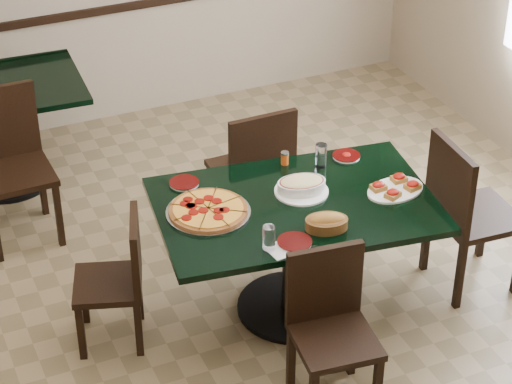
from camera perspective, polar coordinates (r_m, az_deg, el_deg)
name	(u,v)px	position (r m, az deg, el deg)	size (l,w,h in m)	color
floor	(256,318)	(5.89, -0.01, -7.22)	(5.50, 5.50, 0.00)	olive
room_shell	(291,1)	(7.02, 1.99, 10.83)	(5.50, 5.50, 5.50)	silver
main_table	(295,230)	(5.62, 2.22, -2.18)	(1.66, 1.18, 0.75)	black
chair_far	(255,167)	(6.26, -0.04, 1.45)	(0.45, 0.45, 0.95)	black
chair_near	(330,320)	(5.14, 4.26, -7.33)	(0.45, 0.45, 0.87)	black
chair_right	(464,207)	(5.95, 11.82, -0.86)	(0.49, 0.49, 0.99)	black
chair_left	(120,275)	(5.54, -7.77, -4.70)	(0.47, 0.47, 0.80)	black
back_chair_near	(9,156)	(6.51, -13.92, 2.02)	(0.48, 0.48, 0.99)	black
pepperoni_pizza	(208,210)	(5.43, -2.75, -1.05)	(0.47, 0.47, 0.04)	#B4B3BA
lasagna_casserole	(301,185)	(5.59, 2.62, 0.39)	(0.31, 0.31, 0.09)	white
bread_basket	(327,222)	(5.30, 4.05, -1.73)	(0.27, 0.22, 0.10)	brown
bruschetta_platter	(395,188)	(5.66, 7.97, 0.25)	(0.39, 0.30, 0.05)	white
side_plate_near	(295,242)	(5.20, 2.22, -2.88)	(0.18, 0.18, 0.02)	white
side_plate_far_r	(346,156)	(5.96, 5.18, 2.08)	(0.17, 0.17, 0.03)	white
side_plate_far_l	(184,183)	(5.69, -4.13, 0.52)	(0.17, 0.17, 0.02)	white
napkin_setting	(282,249)	(5.15, 1.49, -3.29)	(0.16, 0.16, 0.01)	silver
water_glass_a	(321,156)	(5.82, 3.73, 2.09)	(0.07, 0.07, 0.15)	silver
water_glass_b	(269,238)	(5.11, 0.74, -2.66)	(0.07, 0.07, 0.14)	silver
pepper_shaker	(285,158)	(5.85, 1.65, 1.96)	(0.05, 0.05, 0.08)	#CB5715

